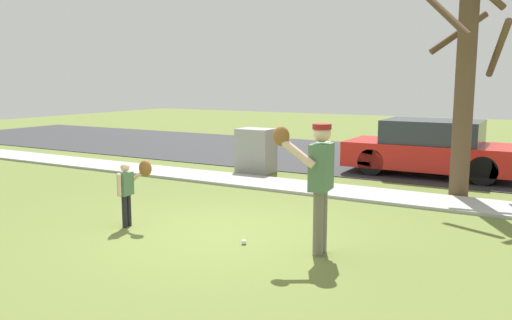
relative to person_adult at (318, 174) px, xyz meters
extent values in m
plane|color=olive|center=(-1.62, 3.65, -1.08)|extent=(48.00, 48.00, 0.00)
cube|color=#A3A39E|center=(-1.62, 3.75, -1.05)|extent=(36.00, 1.20, 0.06)
cube|color=#2D2D30|center=(-1.62, 8.75, -1.07)|extent=(36.00, 6.80, 0.02)
cylinder|color=#6B6656|center=(0.05, -0.06, -0.65)|extent=(0.14, 0.14, 0.86)
cylinder|color=#6B6656|center=(0.03, 0.10, -0.65)|extent=(0.14, 0.14, 0.86)
cube|color=#4C7251|center=(0.04, 0.02, 0.09)|extent=(0.27, 0.43, 0.61)
sphere|color=beige|center=(0.04, 0.02, 0.53)|extent=(0.23, 0.23, 0.23)
cylinder|color=maroon|center=(0.04, 0.02, 0.61)|extent=(0.24, 0.24, 0.07)
cylinder|color=beige|center=(-0.19, -0.26, 0.31)|extent=(0.54, 0.15, 0.41)
ellipsoid|color=brown|center=(-0.39, -0.28, 0.50)|extent=(0.23, 0.16, 0.26)
cylinder|color=beige|center=(0.01, 0.28, 0.11)|extent=(0.10, 0.10, 0.57)
cylinder|color=black|center=(-3.10, -0.23, -0.82)|extent=(0.08, 0.08, 0.51)
cylinder|color=black|center=(-3.09, -0.33, -0.82)|extent=(0.08, 0.08, 0.51)
cube|color=#4C7251|center=(-3.10, -0.28, -0.39)|extent=(0.16, 0.26, 0.36)
sphere|color=beige|center=(-3.10, -0.28, -0.13)|extent=(0.14, 0.14, 0.14)
cylinder|color=beige|center=(-2.96, -0.12, -0.26)|extent=(0.32, 0.09, 0.24)
ellipsoid|color=brown|center=(-2.84, -0.11, -0.15)|extent=(0.23, 0.16, 0.26)
cylinder|color=beige|center=(-3.08, -0.43, -0.38)|extent=(0.06, 0.06, 0.34)
sphere|color=white|center=(-1.03, -0.15, -1.04)|extent=(0.07, 0.07, 0.07)
cube|color=gray|center=(-3.74, 4.96, -0.53)|extent=(0.87, 0.65, 1.10)
cylinder|color=brown|center=(1.09, 4.62, 1.12)|extent=(0.37, 0.37, 4.40)
cylinder|color=brown|center=(1.63, 4.79, 1.78)|extent=(0.53, 1.36, 1.02)
cylinder|color=brown|center=(0.86, 5.02, 2.13)|extent=(1.05, 0.69, 0.85)
cylinder|color=brown|center=(0.68, 4.15, 2.48)|extent=(1.26, 1.11, 1.14)
cube|color=red|center=(0.15, 6.70, -0.58)|extent=(4.00, 1.75, 0.60)
cube|color=#2D333D|center=(0.15, 6.70, -0.01)|extent=(2.20, 1.61, 0.55)
cylinder|color=black|center=(-1.09, 5.93, -0.74)|extent=(0.64, 0.22, 0.64)
cylinder|color=black|center=(-1.09, 7.46, -0.74)|extent=(0.64, 0.22, 0.64)
cylinder|color=black|center=(1.39, 5.93, -0.74)|extent=(0.64, 0.22, 0.64)
cylinder|color=black|center=(1.39, 7.46, -0.74)|extent=(0.64, 0.22, 0.64)
camera|label=1|loc=(2.58, -6.17, 1.20)|focal=36.46mm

